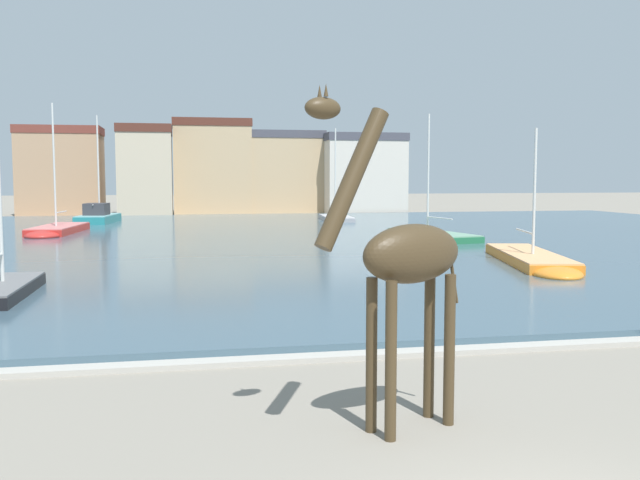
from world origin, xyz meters
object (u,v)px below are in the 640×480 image
(sailboat_orange, at_px, (534,263))
(sailboat_grey, at_px, (335,219))
(sailboat_teal, at_px, (100,218))
(giraffe_statue, at_px, (404,261))
(sailboat_green, at_px, (426,236))
(sailboat_red, at_px, (55,232))
(sailboat_black, at_px, (4,289))

(sailboat_orange, bearing_deg, sailboat_grey, 92.62)
(sailboat_teal, bearing_deg, giraffe_statue, -78.80)
(sailboat_teal, relative_size, sailboat_green, 0.97)
(sailboat_teal, relative_size, sailboat_orange, 0.91)
(sailboat_grey, height_order, sailboat_green, sailboat_grey)
(sailboat_orange, xyz_separation_m, sailboat_green, (0.15, 13.59, 0.00))
(sailboat_orange, distance_m, sailboat_green, 13.59)
(giraffe_statue, relative_size, sailboat_green, 0.58)
(sailboat_red, bearing_deg, sailboat_grey, 27.73)
(giraffe_statue, distance_m, sailboat_red, 39.08)
(sailboat_red, relative_size, sailboat_orange, 0.89)
(giraffe_statue, bearing_deg, sailboat_orange, 56.31)
(sailboat_red, height_order, sailboat_teal, sailboat_teal)
(sailboat_orange, bearing_deg, giraffe_statue, -123.69)
(sailboat_grey, bearing_deg, sailboat_orange, -87.38)
(giraffe_statue, height_order, sailboat_green, sailboat_green)
(giraffe_statue, relative_size, sailboat_teal, 0.59)
(sailboat_teal, bearing_deg, sailboat_black, -88.61)
(sailboat_orange, relative_size, sailboat_green, 1.07)
(sailboat_orange, bearing_deg, sailboat_black, -170.17)
(sailboat_grey, bearing_deg, giraffe_statue, -101.27)
(sailboat_teal, xyz_separation_m, sailboat_orange, (20.71, -32.04, -0.26))
(sailboat_teal, bearing_deg, sailboat_red, -97.77)
(sailboat_black, bearing_deg, sailboat_grey, 62.37)
(sailboat_orange, relative_size, sailboat_black, 1.08)
(giraffe_statue, distance_m, sailboat_orange, 20.10)
(sailboat_green, bearing_deg, sailboat_black, -139.58)
(sailboat_grey, height_order, sailboat_teal, sailboat_teal)
(giraffe_statue, bearing_deg, sailboat_teal, 101.20)
(sailboat_green, distance_m, sailboat_black, 26.26)
(sailboat_red, xyz_separation_m, sailboat_green, (22.39, -7.18, -0.04))
(sailboat_green, bearing_deg, sailboat_red, 162.21)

